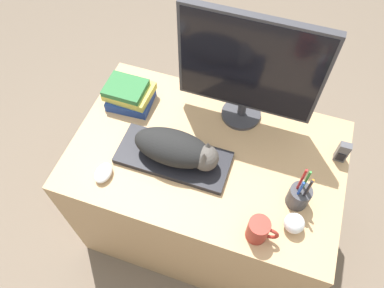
% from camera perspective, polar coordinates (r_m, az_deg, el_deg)
% --- Properties ---
extents(ground_plane, '(12.00, 12.00, 0.00)m').
position_cam_1_polar(ground_plane, '(2.08, -1.55, -20.20)').
color(ground_plane, '#6B5B4C').
extents(desk, '(1.11, 0.71, 0.74)m').
position_cam_1_polar(desk, '(1.84, 1.91, -7.42)').
color(desk, tan).
rests_on(desk, ground_plane).
extents(keyboard, '(0.45, 0.19, 0.02)m').
position_cam_1_polar(keyboard, '(1.50, -2.84, -2.07)').
color(keyboard, black).
rests_on(keyboard, desk).
extents(cat, '(0.34, 0.15, 0.13)m').
position_cam_1_polar(cat, '(1.43, -2.13, -0.78)').
color(cat, black).
rests_on(cat, keyboard).
extents(monitor, '(0.55, 0.17, 0.52)m').
position_cam_1_polar(monitor, '(1.43, 8.69, 11.23)').
color(monitor, '#333338').
rests_on(monitor, desk).
extents(computer_mouse, '(0.06, 0.09, 0.04)m').
position_cam_1_polar(computer_mouse, '(1.49, -13.35, -4.30)').
color(computer_mouse, silver).
rests_on(computer_mouse, desk).
extents(coffee_mug, '(0.11, 0.08, 0.11)m').
position_cam_1_polar(coffee_mug, '(1.34, 10.14, -12.79)').
color(coffee_mug, '#9E2D23').
rests_on(coffee_mug, desk).
extents(pen_cup, '(0.08, 0.08, 0.22)m').
position_cam_1_polar(pen_cup, '(1.43, 16.01, -7.56)').
color(pen_cup, '#38383D').
rests_on(pen_cup, desk).
extents(baseball, '(0.07, 0.07, 0.07)m').
position_cam_1_polar(baseball, '(1.39, 15.31, -11.58)').
color(baseball, silver).
rests_on(baseball, desk).
extents(phone, '(0.04, 0.03, 0.10)m').
position_cam_1_polar(phone, '(1.58, 21.93, -1.16)').
color(phone, '#4C4C51').
rests_on(phone, desk).
extents(book_stack, '(0.20, 0.17, 0.10)m').
position_cam_1_polar(book_stack, '(1.66, -9.55, 7.49)').
color(book_stack, navy).
rests_on(book_stack, desk).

